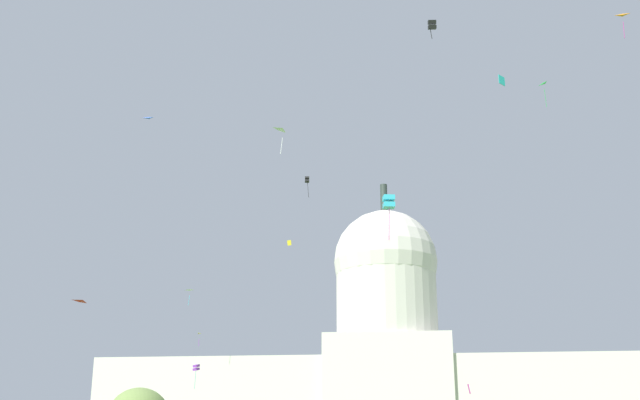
# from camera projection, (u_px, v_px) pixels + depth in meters

# --- Properties ---
(capitol_building) EXTENTS (138.05, 25.91, 67.99)m
(capitol_building) POSITION_uv_depth(u_px,v_px,m) (388.00, 375.00, 189.99)
(capitol_building) COLOR beige
(capitol_building) RESTS_ON ground_plane
(kite_black_high) EXTENTS (0.86, 0.90, 3.91)m
(kite_black_high) POSITION_uv_depth(u_px,v_px,m) (307.00, 180.00, 141.21)
(kite_black_high) COLOR black
(kite_gold_mid) EXTENTS (0.90, 1.54, 2.16)m
(kite_gold_mid) POSITION_uv_depth(u_px,v_px,m) (201.00, 335.00, 148.38)
(kite_gold_mid) COLOR gold
(kite_cyan_mid) EXTENTS (1.28, 1.29, 4.54)m
(kite_cyan_mid) POSITION_uv_depth(u_px,v_px,m) (389.00, 202.00, 77.59)
(kite_cyan_mid) COLOR #33BCDB
(kite_blue_high) EXTENTS (1.66, 0.74, 0.17)m
(kite_blue_high) POSITION_uv_depth(u_px,v_px,m) (149.00, 121.00, 144.50)
(kite_blue_high) COLOR blue
(kite_magenta_low) EXTENTS (0.34, 0.79, 1.24)m
(kite_magenta_low) POSITION_uv_depth(u_px,v_px,m) (469.00, 389.00, 100.50)
(kite_magenta_low) COLOR #D1339E
(kite_orange_high) EXTENTS (1.62, 0.95, 3.24)m
(kite_orange_high) POSITION_uv_depth(u_px,v_px,m) (623.00, 20.00, 110.94)
(kite_orange_high) COLOR orange
(kite_turquoise_high) EXTENTS (0.81, 0.93, 1.37)m
(kite_turquoise_high) POSITION_uv_depth(u_px,v_px,m) (502.00, 80.00, 94.47)
(kite_turquoise_high) COLOR teal
(kite_violet_low) EXTENTS (1.34, 1.38, 4.64)m
(kite_violet_low) POSITION_uv_depth(u_px,v_px,m) (196.00, 368.00, 151.45)
(kite_violet_low) COLOR purple
(kite_green_high) EXTENTS (1.29, 1.55, 3.98)m
(kite_green_high) POSITION_uv_depth(u_px,v_px,m) (545.00, 87.00, 129.99)
(kite_green_high) COLOR green
(kite_white_high) EXTENTS (1.53, 1.75, 3.08)m
(kite_white_high) POSITION_uv_depth(u_px,v_px,m) (283.00, 131.00, 96.53)
(kite_white_high) COLOR white
(kite_yellow_mid) EXTENTS (0.73, 0.27, 0.91)m
(kite_yellow_mid) POSITION_uv_depth(u_px,v_px,m) (289.00, 243.00, 131.21)
(kite_yellow_mid) COLOR yellow
(kite_red_low) EXTENTS (1.12, 1.84, 0.26)m
(kite_red_low) POSITION_uv_depth(u_px,v_px,m) (83.00, 302.00, 87.64)
(kite_red_low) COLOR red
(kite_lime_high) EXTENTS (1.84, 1.05, 3.20)m
(kite_lime_high) POSITION_uv_depth(u_px,v_px,m) (188.00, 292.00, 177.26)
(kite_lime_high) COLOR #8CD133
(kite_black_high_b) EXTENTS (0.99, 1.07, 2.51)m
(kite_black_high_b) POSITION_uv_depth(u_px,v_px,m) (432.00, 25.00, 92.55)
(kite_black_high_b) COLOR black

